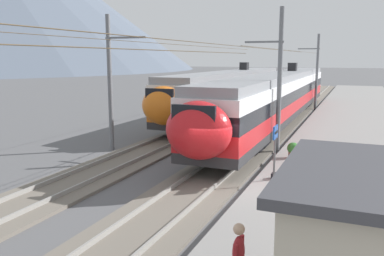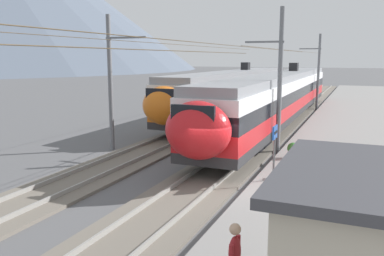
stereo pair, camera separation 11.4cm
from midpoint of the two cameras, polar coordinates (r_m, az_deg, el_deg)
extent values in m
plane|color=#565659|center=(15.24, 5.00, -9.16)|extent=(400.00, 400.00, 0.00)
cube|color=gray|center=(14.57, 21.58, -10.14)|extent=(120.00, 7.16, 0.30)
cube|color=#6B6359|center=(15.62, 0.60, -8.41)|extent=(120.00, 3.00, 0.12)
cube|color=gray|center=(15.34, 3.11, -8.22)|extent=(120.00, 0.07, 0.16)
cube|color=gray|center=(15.85, -1.83, -7.61)|extent=(120.00, 0.07, 0.16)
cube|color=#6B6359|center=(17.88, -13.79, -6.31)|extent=(120.00, 3.00, 0.12)
cube|color=gray|center=(17.44, -11.90, -6.18)|extent=(120.00, 0.07, 0.16)
cube|color=gray|center=(18.27, -15.64, -5.59)|extent=(120.00, 0.07, 0.16)
cube|color=#2D2D30|center=(31.82, 12.39, 2.41)|extent=(33.39, 2.85, 0.45)
cube|color=red|center=(31.75, 12.44, 3.57)|extent=(33.39, 2.85, 0.85)
cube|color=black|center=(31.67, 12.49, 5.01)|extent=(33.39, 2.89, 0.75)
cube|color=white|center=(31.62, 12.54, 6.27)|extent=(33.39, 2.85, 0.65)
cube|color=gray|center=(31.59, 12.58, 7.27)|extent=(33.09, 2.65, 0.45)
cube|color=black|center=(21.92, 7.45, -1.95)|extent=(2.80, 2.28, 0.42)
cube|color=black|center=(42.03, 14.92, 3.50)|extent=(2.80, 2.28, 0.42)
ellipsoid|color=red|center=(15.14, 0.72, -0.34)|extent=(1.80, 2.62, 2.25)
cube|color=black|center=(14.61, -0.01, 0.97)|extent=(0.16, 1.71, 1.19)
cube|color=black|center=(36.51, 14.02, 8.45)|extent=(0.90, 0.70, 0.70)
cube|color=#2D2D30|center=(35.54, 5.60, 3.36)|extent=(25.63, 2.89, 0.45)
cube|color=orange|center=(35.47, 5.62, 4.41)|extent=(25.63, 2.89, 0.85)
cube|color=black|center=(35.40, 5.64, 5.70)|extent=(25.63, 2.93, 0.75)
cube|color=silver|center=(35.36, 5.66, 6.83)|extent=(25.63, 2.89, 0.65)
cube|color=gray|center=(35.33, 5.67, 7.72)|extent=(25.33, 2.69, 0.45)
cube|color=black|center=(28.16, 0.82, 0.79)|extent=(2.80, 2.31, 0.42)
cube|color=black|center=(43.20, 8.70, 3.89)|extent=(2.80, 2.31, 0.42)
ellipsoid|color=orange|center=(23.02, -4.19, 3.18)|extent=(1.80, 2.66, 2.25)
cube|color=black|center=(22.53, -4.78, 4.12)|extent=(0.16, 1.73, 1.19)
cube|color=black|center=(39.01, 7.36, 8.74)|extent=(0.90, 0.70, 0.70)
cylinder|color=slate|center=(21.13, 12.19, 6.40)|extent=(0.24, 0.24, 7.50)
cube|color=slate|center=(21.28, 10.08, 11.97)|extent=(0.10, 2.02, 0.10)
cylinder|color=#473823|center=(21.48, 7.78, 11.35)|extent=(41.07, 0.02, 0.02)
cylinder|color=slate|center=(40.15, 17.28, 7.54)|extent=(0.24, 0.24, 7.19)
cube|color=slate|center=(40.23, 16.21, 10.78)|extent=(0.10, 2.02, 0.10)
cylinder|color=#473823|center=(40.33, 14.96, 10.48)|extent=(41.07, 0.02, 0.02)
cylinder|color=slate|center=(22.08, -11.75, 6.20)|extent=(0.24, 0.24, 7.23)
cube|color=slate|center=(21.49, -9.60, 12.58)|extent=(0.10, 2.41, 0.10)
cylinder|color=#473823|center=(20.94, -7.08, 12.03)|extent=(41.07, 0.02, 0.02)
cylinder|color=#59595B|center=(15.71, 11.47, -3.54)|extent=(0.08, 0.08, 2.14)
cube|color=#19479E|center=(15.55, 11.58, -0.59)|extent=(0.70, 0.06, 0.50)
cube|color=black|center=(15.54, 11.70, -0.60)|extent=(0.52, 0.01, 0.10)
ellipsoid|color=maroon|center=(7.83, 6.21, -17.12)|extent=(0.36, 0.22, 0.62)
sphere|color=tan|center=(7.64, 6.27, -14.11)|extent=(0.22, 0.22, 0.22)
cylinder|color=maroon|center=(8.05, 6.66, -16.76)|extent=(0.09, 0.09, 0.58)
cube|color=black|center=(16.14, 11.36, -6.70)|extent=(0.32, 0.18, 0.23)
torus|color=black|center=(16.09, 11.38, -6.14)|extent=(0.16, 0.02, 0.16)
cylinder|color=brown|center=(15.54, 16.02, -7.36)|extent=(0.49, 0.49, 0.33)
sphere|color=#33752D|center=(15.44, 16.09, -6.07)|extent=(0.67, 0.67, 0.67)
sphere|color=gold|center=(15.40, 16.11, -5.53)|extent=(0.37, 0.37, 0.37)
cylinder|color=brown|center=(19.59, 13.97, -3.71)|extent=(0.41, 0.41, 0.31)
sphere|color=#33752D|center=(19.51, 14.01, -2.80)|extent=(0.55, 0.55, 0.55)
sphere|color=purple|center=(19.49, 14.02, -2.45)|extent=(0.30, 0.30, 0.30)
cube|color=#3D3D42|center=(6.96, 23.14, -5.96)|extent=(4.01, 2.58, 0.16)
camera|label=1|loc=(0.06, -90.17, -0.03)|focal=37.48mm
camera|label=2|loc=(0.06, 89.83, 0.03)|focal=37.48mm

